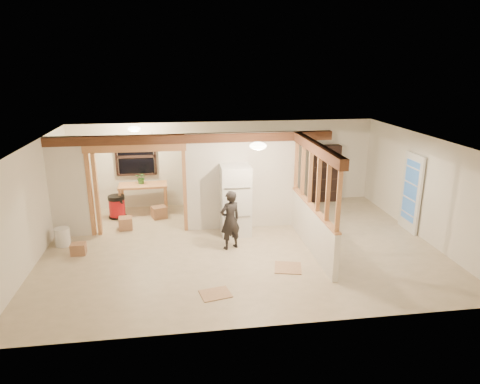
{
  "coord_description": "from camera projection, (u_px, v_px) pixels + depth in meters",
  "views": [
    {
      "loc": [
        -1.32,
        -9.21,
        4.17
      ],
      "look_at": [
        0.05,
        0.4,
        1.21
      ],
      "focal_mm": 32.0,
      "sensor_mm": 36.0,
      "label": 1
    }
  ],
  "objects": [
    {
      "name": "wall_back",
      "position": [
        225.0,
        163.0,
        12.83
      ],
      "size": [
        9.0,
        0.01,
        2.5
      ],
      "primitive_type": "cube",
      "color": "silver",
      "rests_on": "floor"
    },
    {
      "name": "wall_right",
      "position": [
        424.0,
        188.0,
        10.35
      ],
      "size": [
        0.01,
        6.5,
        2.5
      ],
      "primitive_type": "cube",
      "color": "silver",
      "rests_on": "floor"
    },
    {
      "name": "refrigerator",
      "position": [
        236.0,
        200.0,
        10.6
      ],
      "size": [
        0.72,
        0.7,
        1.76
      ],
      "primitive_type": "cube",
      "color": "silver",
      "rests_on": "floor"
    },
    {
      "name": "ceiling_dome_main",
      "position": [
        258.0,
        146.0,
        8.96
      ],
      "size": [
        0.36,
        0.36,
        0.16
      ],
      "primitive_type": "ellipsoid",
      "color": "#FFEABF",
      "rests_on": "ceiling"
    },
    {
      "name": "bookshelf",
      "position": [
        325.0,
        174.0,
        13.14
      ],
      "size": [
        0.88,
        0.29,
        1.76
      ],
      "primitive_type": "cube",
      "color": "black",
      "rests_on": "floor"
    },
    {
      "name": "wall_left",
      "position": [
        33.0,
        204.0,
        9.15
      ],
      "size": [
        0.01,
        6.5,
        2.5
      ],
      "primitive_type": "cube",
      "color": "silver",
      "rests_on": "floor"
    },
    {
      "name": "shop_vac",
      "position": [
        117.0,
        206.0,
        11.85
      ],
      "size": [
        0.58,
        0.58,
        0.65
      ],
      "primitive_type": "cylinder",
      "rotation": [
        0.0,
        0.0,
        0.19
      ],
      "color": "#A70F14",
      "rests_on": "floor"
    },
    {
      "name": "potted_plant",
      "position": [
        141.0,
        178.0,
        12.1
      ],
      "size": [
        0.38,
        0.36,
        0.34
      ],
      "primitive_type": "imported",
      "rotation": [
        0.0,
        0.0,
        -0.4
      ],
      "color": "#2D6226",
      "rests_on": "work_table"
    },
    {
      "name": "window_back",
      "position": [
        136.0,
        157.0,
        12.31
      ],
      "size": [
        1.12,
        0.1,
        1.1
      ],
      "primitive_type": "cube",
      "color": "black",
      "rests_on": "wall_back"
    },
    {
      "name": "partition_center",
      "position": [
        242.0,
        181.0,
        10.91
      ],
      "size": [
        2.8,
        0.12,
        2.5
      ],
      "primitive_type": "cube",
      "color": "silver",
      "rests_on": "floor"
    },
    {
      "name": "hanging_bulb",
      "position": [
        153.0,
        145.0,
        10.72
      ],
      "size": [
        0.07,
        0.07,
        0.07
      ],
      "primitive_type": "ellipsoid",
      "color": "#FFD88C",
      "rests_on": "ceiling"
    },
    {
      "name": "partition_left_stub",
      "position": [
        68.0,
        188.0,
        10.34
      ],
      "size": [
        0.9,
        0.12,
        2.5
      ],
      "primitive_type": "cube",
      "color": "silver",
      "rests_on": "floor"
    },
    {
      "name": "work_table",
      "position": [
        144.0,
        199.0,
        12.22
      ],
      "size": [
        1.37,
        0.73,
        0.85
      ],
      "primitive_type": "cube",
      "rotation": [
        0.0,
        0.0,
        0.04
      ],
      "color": "tan",
      "rests_on": "floor"
    },
    {
      "name": "french_door",
      "position": [
        411.0,
        193.0,
        10.79
      ],
      "size": [
        0.12,
        0.86,
        2.0
      ],
      "primitive_type": "cube",
      "color": "white",
      "rests_on": "floor"
    },
    {
      "name": "header_beam_right",
      "position": [
        316.0,
        148.0,
        9.26
      ],
      "size": [
        0.18,
        3.3,
        0.22
      ],
      "primitive_type": "cube",
      "color": "brown",
      "rests_on": "ceiling"
    },
    {
      "name": "floor",
      "position": [
        240.0,
        246.0,
        10.12
      ],
      "size": [
        9.0,
        6.5,
        0.01
      ],
      "primitive_type": "cube",
      "color": "beige",
      "rests_on": "ground"
    },
    {
      "name": "ceiling_dome_util",
      "position": [
        134.0,
        129.0,
        11.23
      ],
      "size": [
        0.32,
        0.32,
        0.14
      ],
      "primitive_type": "ellipsoid",
      "color": "#FFEABF",
      "rests_on": "ceiling"
    },
    {
      "name": "box_util_b",
      "position": [
        126.0,
        223.0,
        11.09
      ],
      "size": [
        0.37,
        0.37,
        0.31
      ],
      "primitive_type": "cube",
      "rotation": [
        0.0,
        0.0,
        0.1
      ],
      "color": "#A16F4D",
      "rests_on": "floor"
    },
    {
      "name": "stud_partition",
      "position": [
        314.0,
        180.0,
        9.47
      ],
      "size": [
        0.14,
        3.2,
        1.32
      ],
      "primitive_type": "cube",
      "color": "tan",
      "rests_on": "pony_wall"
    },
    {
      "name": "bucket",
      "position": [
        62.0,
        237.0,
        10.06
      ],
      "size": [
        0.44,
        0.44,
        0.44
      ],
      "primitive_type": "cylinder",
      "rotation": [
        0.0,
        0.0,
        0.36
      ],
      "color": "white",
      "rests_on": "floor"
    },
    {
      "name": "box_util_a",
      "position": [
        159.0,
        212.0,
        11.88
      ],
      "size": [
        0.47,
        0.44,
        0.33
      ],
      "primitive_type": "cube",
      "rotation": [
        0.0,
        0.0,
        0.35
      ],
      "color": "#A16F4D",
      "rests_on": "floor"
    },
    {
      "name": "woman",
      "position": [
        230.0,
        220.0,
        9.78
      ],
      "size": [
        0.6,
        0.52,
        1.4
      ],
      "primitive_type": "imported",
      "rotation": [
        0.0,
        0.0,
        3.57
      ],
      "color": "black",
      "rests_on": "floor"
    },
    {
      "name": "floor_panel_far",
      "position": [
        215.0,
        294.0,
        8.0
      ],
      "size": [
        0.63,
        0.55,
        0.02
      ],
      "primitive_type": "cube",
      "rotation": [
        0.0,
        0.0,
        0.22
      ],
      "color": "tan",
      "rests_on": "floor"
    },
    {
      "name": "floor_panel_near",
      "position": [
        288.0,
        268.0,
        9.01
      ],
      "size": [
        0.67,
        0.67,
        0.02
      ],
      "primitive_type": "cube",
      "rotation": [
        0.0,
        0.0,
        -0.24
      ],
      "color": "tan",
      "rests_on": "floor"
    },
    {
      "name": "doorway_frame",
      "position": [
        138.0,
        191.0,
        10.61
      ],
      "size": [
        2.46,
        0.14,
        2.2
      ],
      "primitive_type": "cube",
      "color": "tan",
      "rests_on": "floor"
    },
    {
      "name": "header_beam_back",
      "position": [
        193.0,
        138.0,
        10.42
      ],
      "size": [
        7.0,
        0.18,
        0.22
      ],
      "primitive_type": "cube",
      "color": "brown",
      "rests_on": "ceiling"
    },
    {
      "name": "box_front",
      "position": [
        78.0,
        249.0,
        9.63
      ],
      "size": [
        0.33,
        0.27,
        0.26
      ],
      "primitive_type": "cube",
      "rotation": [
        0.0,
        0.0,
        0.02
      ],
      "color": "#A16F4D",
      "rests_on": "floor"
    },
    {
      "name": "ceiling",
      "position": [
        240.0,
        141.0,
        9.38
      ],
      "size": [
        9.0,
        6.5,
        0.01
      ],
      "primitive_type": "cube",
      "color": "white"
    },
    {
      "name": "pony_wall",
      "position": [
        312.0,
        229.0,
        9.8
      ],
      "size": [
        0.12,
        3.2,
        1.0
      ],
      "primitive_type": "cube",
      "color": "silver",
      "rests_on": "floor"
    },
    {
      "name": "wall_front",
      "position": [
        270.0,
        257.0,
        6.67
      ],
      "size": [
        9.0,
        0.01,
        2.5
      ],
      "primitive_type": "cube",
      "color": "silver",
      "rests_on": "floor"
    }
  ]
}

